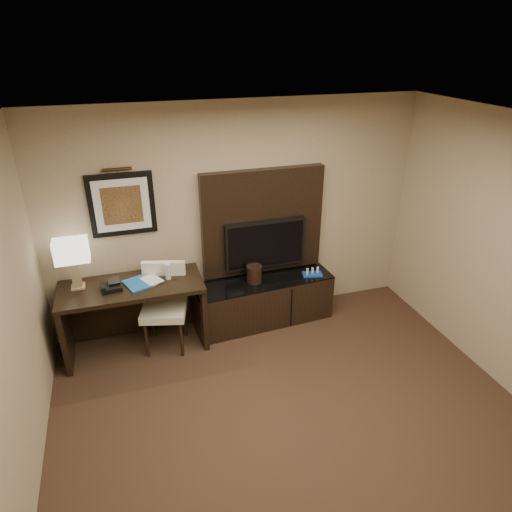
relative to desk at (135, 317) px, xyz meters
name	(u,v)px	position (x,y,z in m)	size (l,w,h in m)	color
floor	(317,465)	(1.32, -2.13, -0.42)	(4.50, 5.00, 0.01)	#352318
ceiling	(344,150)	(1.32, -2.13, 2.28)	(4.50, 5.00, 0.01)	silver
wall_back	(237,217)	(1.32, 0.37, 0.93)	(4.50, 0.01, 2.70)	tan
desk	(135,317)	(0.00, 0.00, 0.00)	(1.56, 0.67, 0.84)	black
credenza	(263,301)	(1.56, 0.07, -0.12)	(1.73, 0.48, 0.60)	black
tv_wall_panel	(263,222)	(1.62, 0.31, 0.85)	(1.50, 0.12, 1.30)	black
tv	(265,244)	(1.62, 0.21, 0.60)	(1.00, 0.08, 0.60)	black
artwork	(122,205)	(0.02, 0.34, 1.23)	(0.70, 0.04, 0.70)	black
picture_light	(117,169)	(0.02, 0.31, 1.63)	(0.04, 0.04, 0.30)	#3B2212
desk_chair	(164,309)	(0.32, -0.08, 0.09)	(0.49, 0.56, 1.02)	#EBE9C4
table_lamp	(73,262)	(-0.55, 0.12, 0.72)	(0.38, 0.21, 0.61)	#9A8360
desk_phone	(111,285)	(-0.20, -0.04, 0.47)	(0.21, 0.19, 0.10)	black
blue_folder	(137,284)	(0.07, -0.02, 0.43)	(0.24, 0.32, 0.02)	#175497
book	(144,274)	(0.15, -0.02, 0.54)	(0.18, 0.02, 0.24)	#AEA689
water_bottle	(168,272)	(0.41, 0.02, 0.51)	(0.06, 0.06, 0.18)	silver
ice_bucket	(254,274)	(1.44, 0.08, 0.28)	(0.19, 0.19, 0.21)	black
minibar_tray	(312,272)	(2.19, 0.02, 0.22)	(0.24, 0.15, 0.09)	#174599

